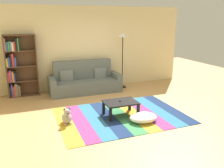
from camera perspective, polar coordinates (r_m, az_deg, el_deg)
ground_plane at (r=5.93m, az=1.25°, el=-6.96°), size 14.00×14.00×0.00m
back_wall at (r=7.96m, az=-5.73°, el=8.76°), size 6.80×0.10×2.70m
rug at (r=5.74m, az=2.26°, el=-7.70°), size 3.02×2.14×0.01m
couch at (r=7.57m, az=-6.67°, el=0.58°), size 2.26×0.80×1.00m
bookshelf at (r=7.51m, az=-21.99°, el=3.96°), size 0.90×0.28×1.85m
coffee_table at (r=5.64m, az=2.12°, el=-4.85°), size 0.79×0.56×0.35m
pouf at (r=5.43m, az=7.63°, el=-8.08°), size 0.64×0.50×0.19m
dog at (r=5.37m, az=-10.97°, el=-7.89°), size 0.22×0.35×0.40m
standing_lamp at (r=7.85m, az=2.62°, el=10.21°), size 0.32×0.32×1.86m
tv_remote at (r=5.68m, az=1.98°, el=-3.97°), size 0.10×0.16×0.02m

